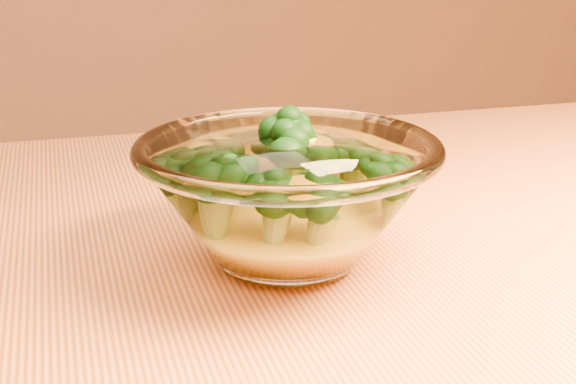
% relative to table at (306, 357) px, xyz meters
% --- Properties ---
extents(table, '(1.20, 0.80, 0.75)m').
position_rel_table_xyz_m(table, '(0.00, 0.00, 0.00)').
color(table, '#E37E44').
rests_on(table, ground).
extents(glass_bowl, '(0.23, 0.23, 0.10)m').
position_rel_table_xyz_m(glass_bowl, '(-0.02, -0.03, 0.15)').
color(glass_bowl, white).
rests_on(glass_bowl, table).
extents(cheese_sauce, '(0.13, 0.13, 0.04)m').
position_rel_table_xyz_m(cheese_sauce, '(-0.02, -0.03, 0.13)').
color(cheese_sauce, yellow).
rests_on(cheese_sauce, glass_bowl).
extents(broccoli_heap, '(0.16, 0.15, 0.08)m').
position_rel_table_xyz_m(broccoli_heap, '(-0.03, -0.02, 0.17)').
color(broccoli_heap, black).
rests_on(broccoli_heap, cheese_sauce).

